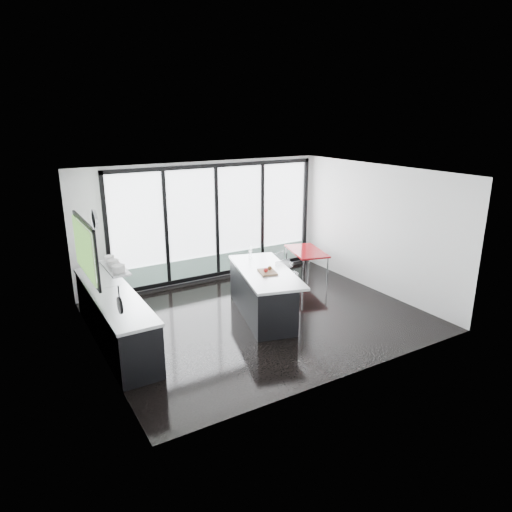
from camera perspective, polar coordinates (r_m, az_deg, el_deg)
floor at (r=9.04m, az=0.43°, el=-7.57°), size 6.00×5.00×0.00m
ceiling at (r=8.27m, az=0.47°, el=10.35°), size 6.00×5.00×0.00m
wall_back at (r=10.81m, az=-5.09°, el=3.68°), size 6.00×0.09×2.80m
wall_front at (r=6.65m, az=11.68°, el=-4.22°), size 6.00×0.00×2.80m
wall_left at (r=7.73m, az=-19.88°, el=-0.58°), size 0.26×5.00×2.80m
wall_right at (r=10.37m, az=14.82°, el=3.32°), size 0.00×5.00×2.80m
counter_cabinets at (r=8.28m, az=-17.24°, el=-7.27°), size 0.69×3.24×1.36m
island at (r=8.94m, az=0.69°, el=-4.57°), size 1.51×2.44×1.20m
bar_stool_near at (r=9.24m, az=3.98°, el=-4.42°), size 0.55×0.55×0.78m
bar_stool_far at (r=10.04m, az=3.53°, el=-2.80°), size 0.57×0.57×0.71m
red_table at (r=11.14m, az=6.30°, el=-0.95°), size 1.01×1.39×0.67m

